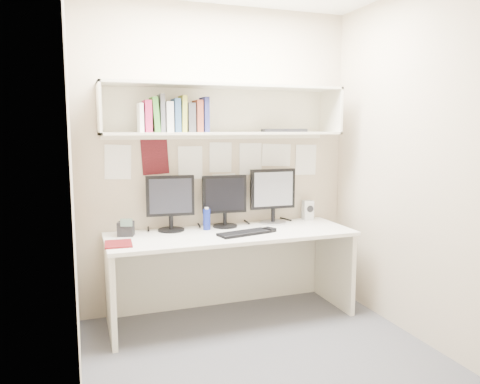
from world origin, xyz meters
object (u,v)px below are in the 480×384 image
object	(u,v)px
speaker	(308,210)
maroon_notebook	(118,244)
desk_phone	(126,229)
monitor_center	(225,199)
keyboard	(244,233)
monitor_right	(273,194)
desk	(231,275)
monitor_left	(170,201)

from	to	relation	value
speaker	maroon_notebook	bearing A→B (deg)	-161.55
desk_phone	monitor_center	bearing A→B (deg)	21.23
speaker	desk_phone	world-z (taller)	speaker
keyboard	desk_phone	world-z (taller)	desk_phone
monitor_center	monitor_right	xyz separation A→B (m)	(0.45, -0.00, 0.02)
speaker	desk_phone	size ratio (longest dim) A/B	1.21
desk	monitor_left	distance (m)	0.79
desk	keyboard	world-z (taller)	keyboard
monitor_center	maroon_notebook	distance (m)	1.01
monitor_left	speaker	bearing A→B (deg)	7.81
monitor_left	maroon_notebook	bearing A→B (deg)	-137.06
monitor_center	keyboard	bearing A→B (deg)	-75.57
monitor_right	keyboard	size ratio (longest dim) A/B	1.12
keyboard	desk_phone	distance (m)	0.94
keyboard	maroon_notebook	size ratio (longest dim) A/B	1.83
monitor_left	speaker	xyz separation A→B (m)	(1.29, 0.04, -0.16)
keyboard	desk_phone	bearing A→B (deg)	150.84
monitor_right	desk_phone	world-z (taller)	monitor_right
monitor_left	keyboard	distance (m)	0.67
monitor_left	keyboard	size ratio (longest dim) A/B	1.06
maroon_notebook	monitor_right	bearing A→B (deg)	17.48
keyboard	maroon_notebook	world-z (taller)	keyboard
maroon_notebook	desk_phone	xyz separation A→B (m)	(0.08, 0.27, 0.05)
desk	desk_phone	size ratio (longest dim) A/B	13.59
monitor_center	speaker	size ratio (longest dim) A/B	2.49
speaker	desk_phone	distance (m)	1.67
maroon_notebook	desk_phone	bearing A→B (deg)	76.52
desk	speaker	world-z (taller)	speaker
monitor_right	speaker	distance (m)	0.41
desk	keyboard	distance (m)	0.40
monitor_right	keyboard	distance (m)	0.57
desk	keyboard	size ratio (longest dim) A/B	4.63
keyboard	monitor_right	bearing A→B (deg)	27.79
monitor_left	monitor_right	distance (m)	0.92
monitor_center	maroon_notebook	bearing A→B (deg)	-154.94
keyboard	maroon_notebook	xyz separation A→B (m)	(-0.98, -0.01, -0.00)
monitor_right	maroon_notebook	xyz separation A→B (m)	(-1.37, -0.34, -0.26)
speaker	maroon_notebook	world-z (taller)	speaker
desk	speaker	distance (m)	0.99
monitor_left	maroon_notebook	xyz separation A→B (m)	(-0.45, -0.34, -0.24)
monitor_right	monitor_center	bearing A→B (deg)	-179.37
monitor_right	speaker	xyz separation A→B (m)	(0.37, 0.04, -0.17)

